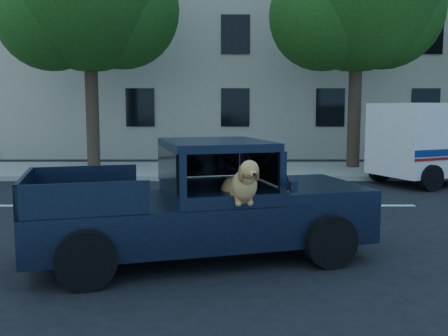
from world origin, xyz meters
name	(u,v)px	position (x,y,z in m)	size (l,w,h in m)	color
ground	(192,248)	(0.00, 0.00, 0.00)	(120.00, 120.00, 0.00)	black
far_sidewalk	(209,170)	(0.00, 9.20, 0.07)	(60.00, 4.00, 0.15)	gray
lane_stripes	(290,206)	(2.00, 3.40, 0.01)	(21.60, 0.14, 0.01)	silver
street_tree_left	(90,2)	(-3.97, 9.62, 5.71)	(6.00, 5.20, 8.60)	#332619
street_tree_mid	(359,2)	(5.03, 9.62, 5.71)	(6.00, 5.20, 8.60)	#332619
building_main	(276,59)	(3.00, 16.50, 4.50)	(26.00, 6.00, 9.00)	#BAAD99
pickup_truck	(195,219)	(0.09, -0.50, 0.58)	(5.13, 3.09, 1.72)	black
mail_truck	(442,148)	(6.85, 6.83, 1.01)	(4.65, 3.52, 2.32)	silver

